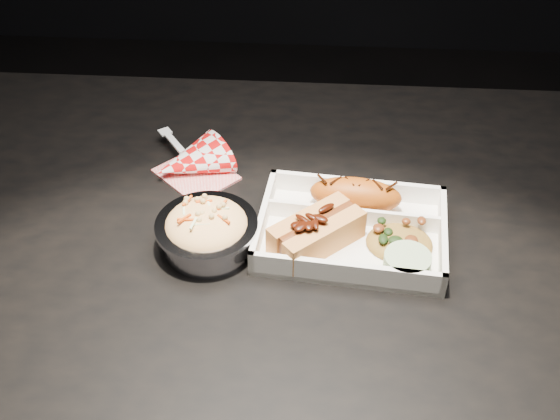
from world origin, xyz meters
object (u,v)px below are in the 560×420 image
(food_tray, at_px, (351,233))
(fried_pastry, at_px, (356,195))
(hotdog, at_px, (317,230))
(foil_coleslaw_cup, at_px, (207,230))
(dining_table, at_px, (290,274))
(napkin_fork, at_px, (190,162))

(food_tray, relative_size, fried_pastry, 2.06)
(hotdog, bearing_deg, foil_coleslaw_cup, 141.36)
(dining_table, height_order, foil_coleslaw_cup, foil_coleslaw_cup)
(hotdog, distance_m, foil_coleslaw_cup, 0.15)
(foil_coleslaw_cup, bearing_deg, fried_pastry, 23.39)
(food_tray, relative_size, hotdog, 2.01)
(dining_table, xyz_separation_m, napkin_fork, (-0.16, 0.12, 0.11))
(dining_table, relative_size, foil_coleslaw_cup, 8.82)
(food_tray, bearing_deg, foil_coleslaw_cup, -165.63)
(dining_table, xyz_separation_m, food_tray, (0.08, -0.01, 0.10))
(foil_coleslaw_cup, bearing_deg, food_tray, 8.99)
(foil_coleslaw_cup, xyz_separation_m, napkin_fork, (-0.05, 0.17, -0.02))
(fried_pastry, xyz_separation_m, foil_coleslaw_cup, (-0.20, -0.09, -0.00))
(fried_pastry, relative_size, hotdog, 0.97)
(hotdog, bearing_deg, dining_table, 93.41)
(fried_pastry, height_order, napkin_fork, napkin_fork)
(dining_table, distance_m, foil_coleslaw_cup, 0.17)
(hotdog, bearing_deg, napkin_fork, 99.35)
(dining_table, distance_m, fried_pastry, 0.16)
(food_tray, bearing_deg, hotdog, -149.23)
(foil_coleslaw_cup, relative_size, napkin_fork, 0.82)
(food_tray, height_order, napkin_fork, napkin_fork)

